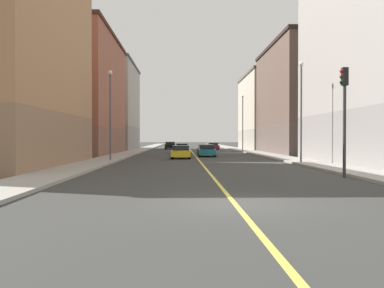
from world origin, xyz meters
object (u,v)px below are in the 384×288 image
object	(u,v)px
traffic_light_left_near	(344,106)
car_maroon	(213,146)
building_right_midblock	(69,94)
car_silver	(205,149)
building_right_distant	(103,107)
car_yellow	(181,152)
car_black	(170,146)
car_green	(182,148)
street_lamp_left_near	(301,102)
building_left_mid	(313,99)
building_left_far	(276,112)
street_lamp_right_near	(110,106)
street_lamp_left_far	(243,118)
car_teal	(207,151)

from	to	relation	value
traffic_light_left_near	car_maroon	world-z (taller)	traffic_light_left_near
building_right_midblock	car_silver	xyz separation A→B (m)	(16.64, -0.08, -6.69)
building_right_distant	traffic_light_left_near	size ratio (longest dim) A/B	3.57
car_yellow	car_black	bearing A→B (deg)	93.16
car_green	car_silver	bearing A→B (deg)	-68.21
street_lamp_left_near	car_green	distance (m)	28.76
car_black	car_green	bearing A→B (deg)	-82.79
building_left_mid	car_yellow	xyz separation A→B (m)	(-16.89, -12.62, -6.34)
building_left_mid	building_left_far	world-z (taller)	building_left_mid
building_right_midblock	car_black	bearing A→B (deg)	62.85
building_left_mid	car_maroon	distance (m)	23.66
building_right_midblock	street_lamp_right_near	xyz separation A→B (m)	(7.67, -16.18, -2.60)
street_lamp_left_far	car_yellow	bearing A→B (deg)	-112.86
street_lamp_left_far	car_green	world-z (taller)	street_lamp_left_far
traffic_light_left_near	car_maroon	xyz separation A→B (m)	(-2.62, 53.12, -3.02)
street_lamp_right_near	car_teal	distance (m)	14.00
street_lamp_left_near	car_green	size ratio (longest dim) A/B	1.85
car_green	car_teal	distance (m)	13.36
car_teal	street_lamp_left_near	bearing A→B (deg)	-65.32
building_left_far	traffic_light_left_near	bearing A→B (deg)	-99.10
street_lamp_right_near	car_maroon	world-z (taller)	street_lamp_right_near
building_left_far	car_teal	world-z (taller)	building_left_far
building_right_midblock	car_teal	world-z (taller)	building_right_midblock
car_maroon	building_left_mid	bearing A→B (deg)	-60.25
car_yellow	car_maroon	size ratio (longest dim) A/B	0.94
street_lamp_left_far	car_maroon	xyz separation A→B (m)	(-3.63, 10.54, -4.46)
traffic_light_left_near	car_black	size ratio (longest dim) A/B	1.35
building_left_far	car_black	world-z (taller)	building_left_far
building_left_far	car_teal	xyz separation A→B (m)	(-14.06, -29.03, -5.99)
building_right_midblock	car_silver	distance (m)	17.93
car_yellow	car_silver	size ratio (longest dim) A/B	0.91
building_right_distant	car_black	size ratio (longest dim) A/B	4.82
street_lamp_right_near	car_black	xyz separation A→B (m)	(4.10, 39.14, -4.03)
car_green	car_yellow	bearing A→B (deg)	-90.54
building_right_midblock	building_right_distant	size ratio (longest dim) A/B	1.04
building_left_far	car_maroon	distance (m)	12.86
building_left_far	street_lamp_right_near	distance (m)	45.36
building_right_midblock	car_maroon	size ratio (longest dim) A/B	4.90
building_right_midblock	traffic_light_left_near	world-z (taller)	building_right_midblock
car_silver	car_black	xyz separation A→B (m)	(-4.86, 23.05, 0.07)
street_lamp_left_far	car_green	xyz separation A→B (m)	(-9.05, -4.23, -4.43)
street_lamp_left_near	car_silver	world-z (taller)	street_lamp_left_near
car_black	building_left_far	bearing A→B (deg)	-0.03
street_lamp_left_near	car_green	xyz separation A→B (m)	(-9.05, 26.98, -4.15)
street_lamp_left_far	car_teal	distance (m)	18.98
street_lamp_left_near	car_yellow	bearing A→B (deg)	134.59
car_yellow	car_black	size ratio (longest dim) A/B	0.96
car_yellow	car_silver	distance (m)	10.95
street_lamp_right_near	car_yellow	bearing A→B (deg)	43.07
building_right_midblock	street_lamp_left_near	distance (m)	30.44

